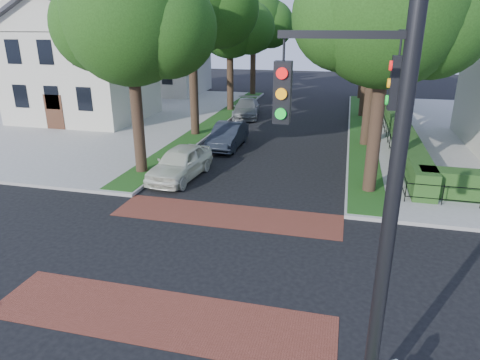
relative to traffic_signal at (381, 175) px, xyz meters
name	(u,v)px	position (x,y,z in m)	size (l,w,h in m)	color
ground	(200,256)	(-4.89, 4.41, -4.71)	(120.00, 120.00, 0.00)	black
sidewalk_nw	(53,114)	(-24.39, 23.41, -4.63)	(30.00, 30.00, 0.15)	gray
crosswalk_far	(227,215)	(-4.89, 7.61, -4.70)	(9.00, 2.20, 0.01)	brown
crosswalk_near	(160,317)	(-4.89, 1.21, -4.70)	(9.00, 2.20, 0.01)	brown
grass_strip_ne	(361,129)	(0.51, 23.51, -4.55)	(1.60, 29.80, 0.02)	#1C4012
grass_strip_nw	(215,121)	(-10.29, 23.51, -4.55)	(1.60, 29.80, 0.02)	#1C4012
tree_right_near	(391,10)	(0.72, 11.65, 2.92)	(7.75, 6.67, 10.66)	black
tree_right_mid	(380,7)	(0.72, 19.66, 3.28)	(8.25, 7.09, 11.22)	black
tree_right_far	(372,27)	(0.71, 28.64, 2.20)	(7.25, 6.23, 9.74)	black
tree_right_back	(368,22)	(0.72, 37.64, 2.56)	(7.50, 6.45, 10.20)	black
tree_left_near	(134,20)	(-10.28, 11.64, 2.56)	(7.50, 6.45, 10.20)	black
tree_left_mid	(194,3)	(-10.28, 19.66, 3.64)	(8.00, 6.88, 11.48)	black
tree_left_far	(232,24)	(-10.29, 28.63, 2.41)	(7.00, 6.02, 9.86)	black
tree_left_back	(255,21)	(-10.28, 37.65, 2.70)	(7.75, 6.66, 10.44)	black
hedge_main_road	(403,137)	(2.81, 19.41, -3.96)	(1.00, 18.00, 1.20)	#183B14
fence_main_road	(389,138)	(2.01, 19.41, -4.11)	(0.06, 18.00, 0.90)	black
house_left_near	(81,53)	(-20.38, 22.41, 0.33)	(10.00, 9.00, 10.14)	beige
house_left_far	(158,45)	(-20.38, 36.41, 0.33)	(10.00, 9.00, 10.14)	beige
traffic_signal	(381,175)	(0.00, 0.00, 0.00)	(2.17, 2.00, 8.00)	black
parked_car_front	(180,163)	(-8.25, 11.31, -3.93)	(1.84, 4.58, 1.56)	silver
parked_car_middle	(228,136)	(-7.49, 17.20, -3.96)	(1.57, 4.50, 1.48)	black
parked_car_rear	(246,108)	(-8.49, 26.38, -4.00)	(1.99, 4.89, 1.42)	slate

